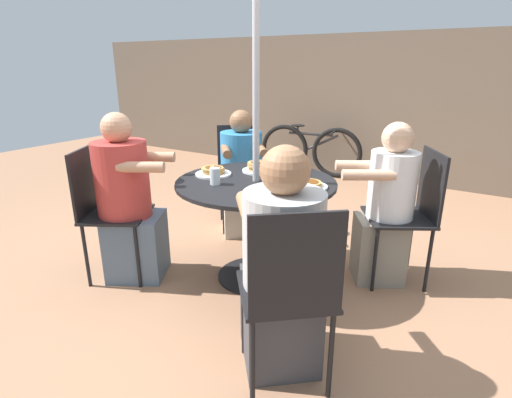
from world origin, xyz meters
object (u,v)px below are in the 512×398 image
diner_north (129,206)px  patio_chair_west (240,169)px  pancake_plate_c (213,172)px  patio_table (256,204)px  coffee_cup (272,187)px  diner_west (242,178)px  pancake_plate_a (260,168)px  pancake_plate_b (308,185)px  bicycle (310,150)px  diner_south (385,210)px  diner_east (281,273)px  patio_chair_north (104,205)px  patio_chair_east (289,288)px  patio_chair_south (411,208)px  drinking_glass_a (215,176)px  syrup_bottle (295,164)px

diner_north → patio_chair_west: diner_north is taller
pancake_plate_c → patio_table: bearing=5.6°
coffee_cup → diner_west: bearing=132.4°
diner_north → pancake_plate_c: (0.43, 0.41, 0.21)m
pancake_plate_a → diner_west: bearing=135.7°
pancake_plate_b → bicycle: 3.00m
diner_south → pancake_plate_b: 0.61m
diner_east → patio_chair_north: bearing=134.4°
patio_chair_east → patio_chair_south: size_ratio=1.00×
drinking_glass_a → bicycle: bearing=102.9°
diner_north → pancake_plate_c: diner_north is taller
patio_chair_north → pancake_plate_b: bearing=84.0°
bicycle → pancake_plate_a: bearing=-83.0°
patio_chair_west → syrup_bottle: patio_chair_west is taller
pancake_plate_c → coffee_cup: bearing=-18.2°
diner_south → coffee_cup: (-0.51, -0.67, 0.26)m
patio_chair_east → pancake_plate_a: patio_chair_east is taller
coffee_cup → pancake_plate_b: bearing=67.4°
pancake_plate_c → patio_chair_south: bearing=24.6°
patio_table → pancake_plate_a: (-0.11, 0.22, 0.19)m
pancake_plate_c → coffee_cup: (0.58, -0.19, 0.03)m
diner_east → patio_chair_west: 1.92m
patio_chair_east → bicycle: bearing=73.3°
patio_chair_south → diner_west: 1.47m
diner_north → patio_chair_east: size_ratio=1.26×
drinking_glass_a → bicycle: 3.07m
pancake_plate_c → drinking_glass_a: size_ratio=2.33×
diner_west → syrup_bottle: size_ratio=7.89×
patio_chair_north → coffee_cup: (1.15, 0.30, 0.24)m
patio_chair_north → drinking_glass_a: patio_chair_north is taller
patio_chair_east → patio_chair_south: bearing=40.2°
diner_east → bicycle: diner_east is taller
patio_chair_west → syrup_bottle: bearing=111.0°
patio_chair_north → pancake_plate_a: 1.11m
diner_east → pancake_plate_b: size_ratio=4.50×
diner_west → coffee_cup: (0.81, -0.89, 0.28)m
patio_chair_south → patio_chair_north: bearing=89.8°
patio_chair_south → diner_south: (-0.15, -0.09, -0.02)m
diner_east → drinking_glass_a: (-0.74, 0.46, 0.26)m
patio_chair_north → patio_chair_south: (1.81, 1.06, 0.00)m
pancake_plate_b → syrup_bottle: syrup_bottle is taller
diner_west → drinking_glass_a: (0.38, -0.87, 0.28)m
drinking_glass_a → diner_north: bearing=-158.3°
patio_chair_north → diner_south: 1.92m
patio_chair_east → diner_east: size_ratio=0.82×
diner_east → diner_west: diner_east is taller
patio_table → diner_north: bearing=-149.9°
pancake_plate_b → pancake_plate_c: 0.69m
diner_north → drinking_glass_a: size_ratio=10.81×
diner_west → pancake_plate_b: diner_west is taller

